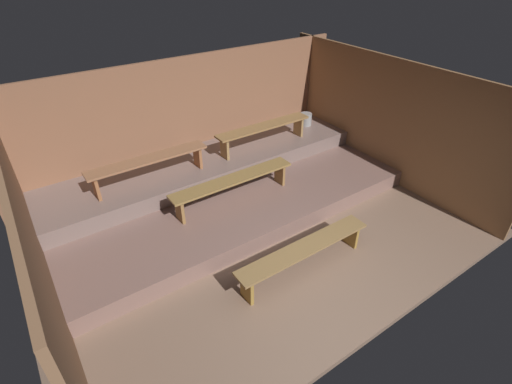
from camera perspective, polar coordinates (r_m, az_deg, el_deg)
name	(u,v)px	position (r m, az deg, el deg)	size (l,w,h in m)	color
ground	(254,226)	(6.25, -0.36, -5.10)	(6.68, 5.07, 0.08)	#7E6250
wall_back	(188,118)	(7.32, -10.17, 10.94)	(6.68, 0.06, 2.22)	brown
wall_left	(31,240)	(4.89, -30.67, -6.22)	(0.06, 5.07, 2.22)	#8E6444
wall_right	(386,120)	(7.52, 18.97, 10.23)	(0.06, 5.07, 2.22)	brown
platform_lower	(229,195)	(6.68, -4.12, -0.45)	(5.88, 2.72, 0.28)	#7C5D54
platform_middle	(208,165)	(7.07, -7.23, 4.10)	(5.88, 1.28, 0.28)	#77625C
bench_floor_center	(304,251)	(5.27, 7.24, -8.79)	(2.11, 0.31, 0.42)	olive
bench_lower_center	(233,183)	(6.11, -3.47, 1.43)	(2.15, 0.31, 0.42)	olive
bench_middle_left	(149,163)	(6.33, -15.80, 4.24)	(1.96, 0.31, 0.42)	#906142
bench_middle_right	(264,129)	(7.25, 1.16, 9.37)	(1.96, 0.31, 0.42)	olive
pail_middle	(306,119)	(8.31, 7.48, 10.78)	(0.25, 0.25, 0.26)	gray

